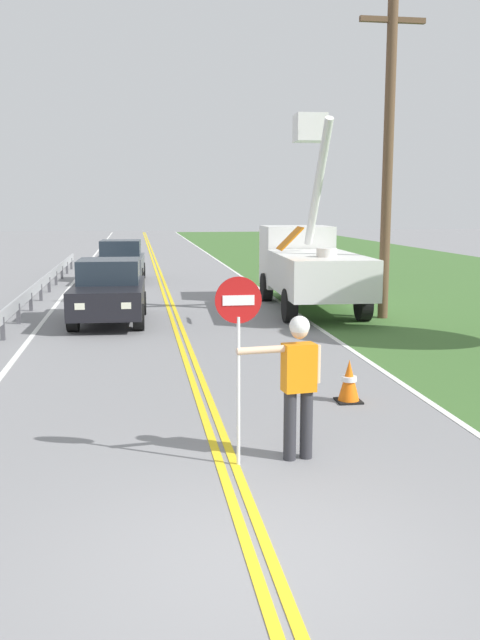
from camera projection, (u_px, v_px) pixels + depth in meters
The scene contains 14 objects.
ground_plane at pixel (262, 562), 6.19m from camera, with size 160.00×160.00×0.00m, color gray.
grass_verge_right at pixel (458, 285), 27.41m from camera, with size 16.00×110.00×0.01m, color #3D662D.
centerline_yellow_left at pixel (163, 291), 25.68m from camera, with size 0.11×110.00×0.01m, color yellow.
centerline_yellow_right at pixel (167, 290), 25.71m from camera, with size 0.11×110.00×0.01m, color yellow.
edge_line_right at pixel (260, 289), 26.22m from camera, with size 0.12×110.00×0.01m, color silver.
edge_line_left at pixel (66, 292), 25.16m from camera, with size 0.12×110.00×0.01m, color silver.
flagger_worker at pixel (298, 378), 8.55m from camera, with size 1.08×0.30×1.83m.
stop_sign_paddle at pixel (238, 329), 8.23m from camera, with size 0.56×0.04×2.33m.
utility_bucket_truck at pixel (308, 262), 21.17m from camera, with size 2.91×6.89×5.82m.
oncoming_sedan_nearest at pixel (109, 292), 18.68m from camera, with size 2.03×4.16×1.70m.
oncoming_sedan_second at pixel (121, 261), 28.63m from camera, with size 2.06×4.18×1.70m.
utility_pole_near at pixel (388, 156), 18.80m from camera, with size 1.80×0.28×8.58m.
traffic_cone_lead at pixel (349, 382), 11.18m from camera, with size 0.40×0.40×0.70m.
guardrail_left_shoulder at pixel (24, 299), 19.59m from camera, with size 0.10×32.00×0.71m.
Camera 1 is at (-1.06, -5.65, 3.17)m, focal length 38.81 mm.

